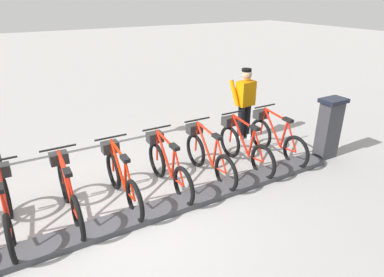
% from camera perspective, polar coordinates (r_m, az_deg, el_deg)
% --- Properties ---
extents(ground_plane, '(60.00, 60.00, 0.00)m').
position_cam_1_polar(ground_plane, '(5.27, -11.63, -14.20)').
color(ground_plane, '#AAA5A4').
extents(dock_rail_base, '(0.44, 8.31, 0.10)m').
position_cam_1_polar(dock_rail_base, '(5.24, -11.67, -13.77)').
color(dock_rail_base, '#47474C').
rests_on(dock_rail_base, ground).
extents(payment_kiosk, '(0.36, 0.52, 1.28)m').
position_cam_1_polar(payment_kiosk, '(7.38, 22.37, 1.76)').
color(payment_kiosk, '#38383D').
rests_on(payment_kiosk, ground).
extents(bike_docked_0, '(1.72, 0.54, 1.02)m').
position_cam_1_polar(bike_docked_0, '(7.17, 14.02, 0.22)').
color(bike_docked_0, black).
rests_on(bike_docked_0, ground).
extents(bike_docked_1, '(1.72, 0.54, 1.02)m').
position_cam_1_polar(bike_docked_1, '(6.66, 8.77, -1.20)').
color(bike_docked_1, black).
rests_on(bike_docked_1, ground).
extents(bike_docked_2, '(1.72, 0.54, 1.02)m').
position_cam_1_polar(bike_docked_2, '(6.21, 2.70, -2.83)').
color(bike_docked_2, black).
rests_on(bike_docked_2, ground).
extents(bike_docked_3, '(1.72, 0.54, 1.02)m').
position_cam_1_polar(bike_docked_3, '(5.85, -4.24, -4.65)').
color(bike_docked_3, black).
rests_on(bike_docked_3, ground).
extents(bike_docked_4, '(1.72, 0.54, 1.02)m').
position_cam_1_polar(bike_docked_4, '(5.59, -11.99, -6.58)').
color(bike_docked_4, black).
rests_on(bike_docked_4, ground).
extents(bike_docked_5, '(1.72, 0.54, 1.02)m').
position_cam_1_polar(bike_docked_5, '(5.45, -20.39, -8.53)').
color(bike_docked_5, black).
rests_on(bike_docked_5, ground).
extents(bike_docked_6, '(1.72, 0.54, 1.02)m').
position_cam_1_polar(bike_docked_6, '(5.43, -29.12, -10.34)').
color(bike_docked_6, black).
rests_on(bike_docked_6, ground).
extents(worker_near_rack, '(0.48, 0.65, 1.66)m').
position_cam_1_polar(worker_near_rack, '(7.80, 9.04, 6.30)').
color(worker_near_rack, white).
rests_on(worker_near_rack, ground).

